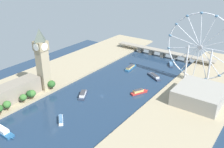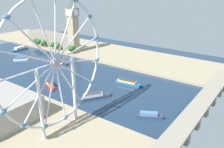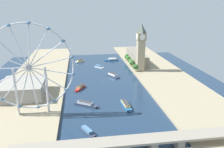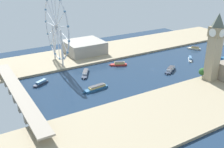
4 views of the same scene
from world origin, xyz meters
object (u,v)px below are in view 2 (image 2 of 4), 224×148
tour_boat_1 (128,83)px  tour_boat_7 (95,96)px  tour_boat_3 (21,59)px  tour_boat_6 (19,49)px  parliament_block (52,39)px  tour_boat_5 (50,85)px  ferris_wheel (56,64)px  river_bridge (201,106)px  tour_boat_4 (150,115)px  tour_boat_0 (58,63)px  clock_tower (73,24)px

tour_boat_1 → tour_boat_7: bearing=-106.5°
tour_boat_3 → tour_boat_6: tour_boat_6 is taller
parliament_block → tour_boat_5: (118.03, 128.26, -11.27)m
ferris_wheel → tour_boat_6: ferris_wheel is taller
river_bridge → tour_boat_4: size_ratio=7.97×
tour_boat_0 → tour_boat_1: tour_boat_0 is taller
tour_boat_0 → tour_boat_3: (18.68, -58.26, -0.19)m
tour_boat_3 → ferris_wheel: bearing=-74.0°
clock_tower → tour_boat_1: 152.36m
river_bridge → tour_boat_4: (30.41, -32.80, -6.18)m
parliament_block → tour_boat_3: size_ratio=5.44×
tour_boat_6 → tour_boat_7: 225.43m
tour_boat_0 → parliament_block: bearing=111.8°
tour_boat_3 → tour_boat_6: (-32.38, -50.50, 0.00)m
tour_boat_6 → tour_boat_4: bearing=77.4°
tour_boat_1 → tour_boat_6: tour_boat_6 is taller
river_bridge → tour_boat_3: 260.05m
parliament_block → ferris_wheel: (169.81, 201.49, 41.39)m
tour_boat_4 → tour_boat_0: bearing=134.7°
river_bridge → tour_boat_0: size_ratio=6.44×
tour_boat_4 → tour_boat_7: (-0.67, -61.38, 0.19)m
ferris_wheel → tour_boat_5: bearing=-125.3°
clock_tower → tour_boat_6: clock_tower is taller
river_bridge → tour_boat_7: 98.95m
ferris_wheel → tour_boat_1: ferris_wheel is taller
tour_boat_0 → tour_boat_7: 118.52m
parliament_block → tour_boat_1: size_ratio=2.89×
tour_boat_1 → tour_boat_6: 225.91m
parliament_block → tour_boat_7: (110.95, 186.29, -11.47)m
tour_boat_3 → tour_boat_7: tour_boat_7 is taller
tour_boat_0 → tour_boat_1: (1.80, 116.62, -0.21)m
river_bridge → tour_boat_1: bearing=-102.1°
tour_boat_1 → tour_boat_4: (48.68, 52.30, -0.14)m
tour_boat_1 → ferris_wheel: bearing=-92.5°
tour_boat_1 → tour_boat_3: 175.69m
ferris_wheel → tour_boat_4: (-58.19, 46.18, -53.05)m
tour_boat_5 → tour_boat_4: bearing=28.6°
parliament_block → tour_boat_3: 83.19m
tour_boat_0 → tour_boat_5: (56.90, 49.50, 0.03)m
tour_boat_1 → tour_boat_0: bearing=173.3°
parliament_block → tour_boat_0: bearing=52.2°
river_bridge → tour_boat_0: bearing=-95.7°
tour_boat_6 → tour_boat_7: bearing=74.0°
parliament_block → tour_boat_7: parliament_block is taller
tour_boat_0 → tour_boat_7: tour_boat_0 is taller
clock_tower → tour_boat_1: size_ratio=2.34×
tour_boat_1 → tour_boat_3: same height
tour_boat_5 → tour_boat_7: (-7.08, 58.03, -0.19)m
tour_boat_6 → tour_boat_7: size_ratio=1.00×
ferris_wheel → tour_boat_7: ferris_wheel is taller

